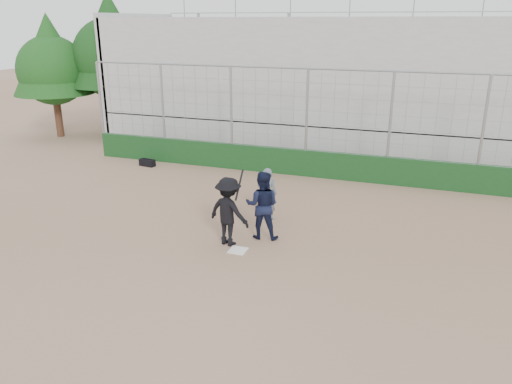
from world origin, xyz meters
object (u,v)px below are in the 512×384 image
(batter_at_plate, at_px, (229,211))
(equipment_bag, at_px, (147,163))
(catcher_crouched, at_px, (262,216))
(umpire, at_px, (267,196))

(batter_at_plate, height_order, equipment_bag, batter_at_plate)
(catcher_crouched, xyz_separation_m, umpire, (-0.32, 1.38, 0.08))
(catcher_crouched, distance_m, equipment_bag, 8.50)
(batter_at_plate, distance_m, catcher_crouched, 0.99)
(batter_at_plate, distance_m, umpire, 2.07)
(catcher_crouched, bearing_deg, umpire, 102.93)
(catcher_crouched, bearing_deg, equipment_bag, 142.33)
(batter_at_plate, xyz_separation_m, umpire, (0.39, 2.02, -0.21))
(batter_at_plate, relative_size, equipment_bag, 2.86)
(umpire, bearing_deg, equipment_bag, -45.16)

